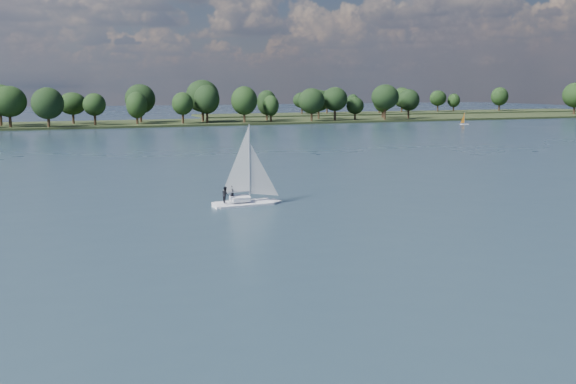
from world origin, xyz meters
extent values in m
plane|color=#233342|center=(0.00, 100.00, 0.00)|extent=(700.00, 700.00, 0.00)
cube|color=black|center=(0.00, 212.00, 0.00)|extent=(660.00, 40.00, 1.50)
cube|color=black|center=(160.00, 260.00, 0.00)|extent=(220.00, 30.00, 1.40)
cube|color=white|center=(3.51, 43.69, 0.00)|extent=(7.63, 2.55, 0.88)
cube|color=white|center=(3.51, 43.69, 0.88)|extent=(2.29, 1.46, 0.55)
cylinder|color=#B9B9C0|center=(3.51, 43.69, 5.03)|extent=(0.13, 0.13, 8.85)
imported|color=black|center=(2.08, 44.01, 1.50)|extent=(0.64, 0.80, 1.91)
imported|color=black|center=(1.10, 43.31, 1.50)|extent=(0.74, 0.94, 1.91)
cube|color=white|center=(126.94, 168.92, 0.00)|extent=(3.12, 1.36, 0.49)
cylinder|color=silver|center=(126.94, 168.92, 2.46)|extent=(0.09, 0.09, 4.38)
camera|label=1|loc=(-18.41, -26.39, 13.69)|focal=40.00mm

